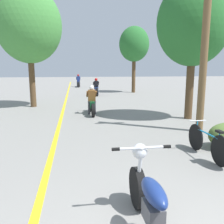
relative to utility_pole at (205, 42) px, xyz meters
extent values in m
cube|color=yellow|center=(-4.79, 7.22, -2.94)|extent=(0.14, 48.00, 0.01)
cylinder|color=brown|center=(0.00, 0.00, -0.09)|extent=(0.24, 0.24, 5.72)
cylinder|color=#513A23|center=(0.61, 2.04, -1.46)|extent=(0.32, 0.32, 2.97)
ellipsoid|color=#286B2D|center=(0.61, 2.04, 0.96)|extent=(2.96, 2.66, 3.40)
cylinder|color=#513A23|center=(1.05, 13.43, -1.26)|extent=(0.32, 0.32, 3.38)
ellipsoid|color=#286B2D|center=(1.05, 13.43, 1.27)|extent=(2.62, 2.36, 3.02)
cylinder|color=#513A23|center=(-6.48, 6.40, -1.30)|extent=(0.32, 0.32, 3.28)
ellipsoid|color=#42893D|center=(-6.48, 6.40, 1.43)|extent=(3.46, 3.12, 3.98)
cylinder|color=black|center=(-3.26, -4.04, -2.63)|extent=(0.12, 0.63, 0.63)
ellipsoid|color=navy|center=(-3.26, -4.78, -2.31)|extent=(0.24, 0.70, 0.23)
cube|color=#4C4C51|center=(-3.26, -4.78, -2.58)|extent=(0.20, 0.36, 0.24)
cylinder|color=silver|center=(-3.26, -4.13, -2.28)|extent=(0.06, 0.23, 0.71)
cylinder|color=silver|center=(-3.26, -4.22, -1.93)|extent=(0.75, 0.04, 0.04)
cylinder|color=black|center=(-3.63, -4.22, -1.93)|extent=(0.11, 0.05, 0.05)
cylinder|color=black|center=(-2.89, -4.22, -1.93)|extent=(0.11, 0.05, 0.05)
sphere|color=silver|center=(-3.26, -4.13, -2.01)|extent=(0.23, 0.23, 0.23)
cylinder|color=black|center=(-3.39, 4.43, -2.65)|extent=(0.12, 0.60, 0.60)
cylinder|color=black|center=(-3.39, 3.00, -2.65)|extent=(0.12, 0.60, 0.60)
cube|color=#0C4723|center=(-3.39, 3.72, -2.47)|extent=(0.20, 0.92, 0.28)
cylinder|color=silver|center=(-3.39, 4.33, -2.00)|extent=(0.50, 0.03, 0.03)
cylinder|color=#38383D|center=(-3.52, 3.67, -2.64)|extent=(0.11, 0.11, 0.62)
cylinder|color=#38383D|center=(-3.26, 3.67, -2.64)|extent=(0.11, 0.11, 0.62)
cube|color=brown|center=(-3.39, 3.70, -2.07)|extent=(0.34, 0.27, 0.54)
cylinder|color=brown|center=(-3.59, 3.86, -2.01)|extent=(0.08, 0.43, 0.33)
cylinder|color=brown|center=(-3.19, 3.86, -2.01)|extent=(0.08, 0.43, 0.33)
sphere|color=white|center=(-3.39, 3.74, -1.70)|extent=(0.20, 0.20, 0.20)
cylinder|color=black|center=(-2.45, 12.51, -2.62)|extent=(0.12, 0.66, 0.66)
cylinder|color=black|center=(-2.45, 11.01, -2.62)|extent=(0.12, 0.66, 0.66)
cube|color=navy|center=(-2.45, 11.76, -2.44)|extent=(0.20, 0.96, 0.28)
cylinder|color=silver|center=(-2.45, 12.41, -1.94)|extent=(0.50, 0.03, 0.03)
cylinder|color=slate|center=(-2.58, 11.71, -2.62)|extent=(0.11, 0.11, 0.65)
cylinder|color=slate|center=(-2.32, 11.71, -2.62)|extent=(0.11, 0.11, 0.65)
cube|color=black|center=(-2.45, 11.74, -2.06)|extent=(0.34, 0.27, 0.51)
cylinder|color=black|center=(-2.65, 11.90, -2.01)|extent=(0.08, 0.40, 0.32)
cylinder|color=black|center=(-2.25, 11.90, -2.01)|extent=(0.08, 0.40, 0.32)
sphere|color=#B21919|center=(-2.45, 11.78, -1.70)|extent=(0.24, 0.24, 0.24)
cylinder|color=black|center=(-3.72, 21.47, -2.61)|extent=(0.12, 0.66, 0.66)
cylinder|color=black|center=(-3.72, 20.00, -2.61)|extent=(0.12, 0.66, 0.66)
cube|color=navy|center=(-3.72, 20.74, -2.43)|extent=(0.20, 0.94, 0.28)
cylinder|color=silver|center=(-3.72, 21.37, -1.93)|extent=(0.50, 0.03, 0.03)
cylinder|color=#38383D|center=(-3.85, 20.69, -2.62)|extent=(0.11, 0.11, 0.65)
cylinder|color=#38383D|center=(-3.59, 20.69, -2.62)|extent=(0.11, 0.11, 0.65)
cube|color=navy|center=(-3.72, 20.72, -2.01)|extent=(0.34, 0.28, 0.60)
cylinder|color=navy|center=(-3.92, 20.88, -1.95)|extent=(0.08, 0.47, 0.36)
cylinder|color=navy|center=(-3.52, 20.88, -1.95)|extent=(0.08, 0.47, 0.36)
sphere|color=#B21919|center=(-3.72, 20.76, -1.60)|extent=(0.24, 0.24, 0.24)
cylinder|color=black|center=(-1.07, -1.74, -2.60)|extent=(0.04, 0.69, 0.69)
cylinder|color=black|center=(-1.07, -2.82, -2.60)|extent=(0.04, 0.69, 0.69)
cylinder|color=#197FB2|center=(-1.07, -2.28, -2.36)|extent=(0.04, 0.87, 0.04)
cylinder|color=#197FB2|center=(-1.07, -2.74, -2.39)|extent=(0.03, 0.03, 0.42)
cube|color=black|center=(-1.07, -2.74, -2.19)|extent=(0.10, 0.20, 0.05)
cylinder|color=#197FB2|center=(-1.07, -1.79, -2.38)|extent=(0.03, 0.03, 0.45)
cylinder|color=silver|center=(-1.07, -1.79, -2.15)|extent=(0.44, 0.03, 0.03)
camera|label=1|loc=(-4.17, -7.31, -0.83)|focal=38.00mm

